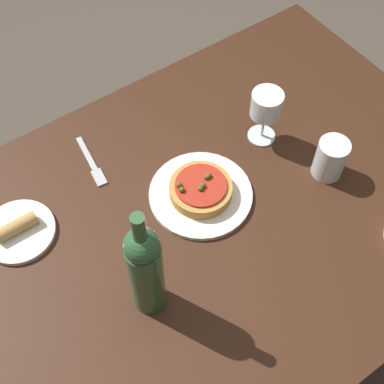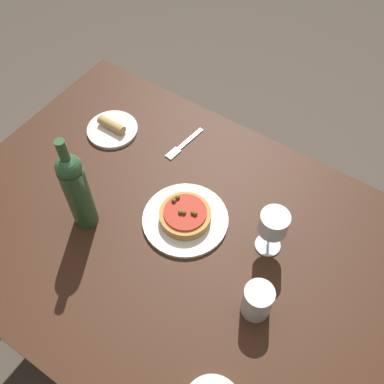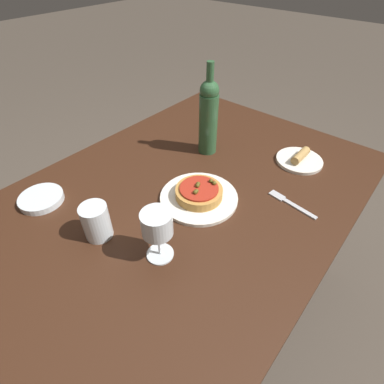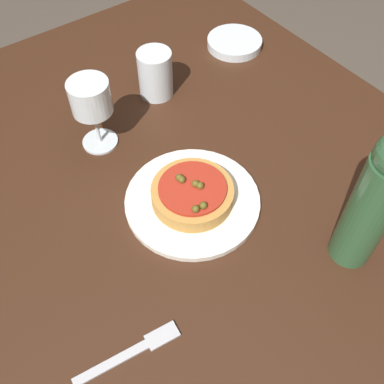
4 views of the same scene
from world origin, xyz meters
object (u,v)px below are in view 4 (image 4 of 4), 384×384
(pizza, at_px, (193,194))
(wine_bottle, at_px, (376,199))
(wine_glass, at_px, (91,100))
(water_cup, at_px, (155,74))
(dinner_plate, at_px, (193,201))
(dining_table, at_px, (215,212))
(side_bowl, at_px, (234,43))
(fork, at_px, (134,351))

(pizza, height_order, wine_bottle, wine_bottle)
(wine_glass, xyz_separation_m, water_cup, (0.06, -0.18, -0.06))
(wine_glass, bearing_deg, dinner_plate, -165.71)
(wine_glass, bearing_deg, dining_table, -153.44)
(dinner_plate, bearing_deg, pizza, 142.47)
(wine_bottle, bearing_deg, wine_glass, 24.22)
(pizza, bearing_deg, wine_bottle, -147.20)
(side_bowl, distance_m, fork, 0.79)
(wine_bottle, bearing_deg, side_bowl, -21.17)
(water_cup, bearing_deg, side_bowl, -82.61)
(dinner_plate, distance_m, wine_glass, 0.27)
(dining_table, relative_size, water_cup, 12.74)
(wine_glass, relative_size, fork, 0.91)
(wine_bottle, relative_size, fork, 2.01)
(fork, bearing_deg, water_cup, 60.31)
(dinner_plate, height_order, wine_bottle, wine_bottle)
(dinner_plate, distance_m, wine_bottle, 0.32)
(wine_bottle, height_order, side_bowl, wine_bottle)
(water_cup, distance_m, side_bowl, 0.26)
(fork, bearing_deg, pizza, 43.13)
(pizza, xyz_separation_m, wine_bottle, (-0.24, -0.16, 0.12))
(fork, bearing_deg, wine_glass, 74.43)
(dinner_plate, height_order, wine_glass, wine_glass)
(dinner_plate, relative_size, wine_bottle, 0.74)
(pizza, bearing_deg, dining_table, -88.65)
(wine_bottle, xyz_separation_m, water_cup, (0.54, 0.04, -0.10))
(dinner_plate, distance_m, side_bowl, 0.51)
(dining_table, xyz_separation_m, fork, (-0.17, 0.29, 0.08))
(dinner_plate, relative_size, wine_glass, 1.63)
(wine_bottle, relative_size, water_cup, 3.19)
(pizza, relative_size, side_bowl, 1.10)
(dining_table, xyz_separation_m, wine_bottle, (-0.24, -0.10, 0.23))
(wine_glass, distance_m, wine_bottle, 0.53)
(water_cup, bearing_deg, wine_glass, 108.52)
(dining_table, height_order, wine_bottle, wine_bottle)
(pizza, xyz_separation_m, water_cup, (0.30, -0.12, 0.02))
(wine_bottle, height_order, water_cup, wine_bottle)
(side_bowl, relative_size, fork, 0.81)
(side_bowl, bearing_deg, pizza, 131.46)
(pizza, height_order, water_cup, water_cup)
(dinner_plate, bearing_deg, wine_glass, 14.29)
(side_bowl, bearing_deg, dinner_plate, 131.46)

